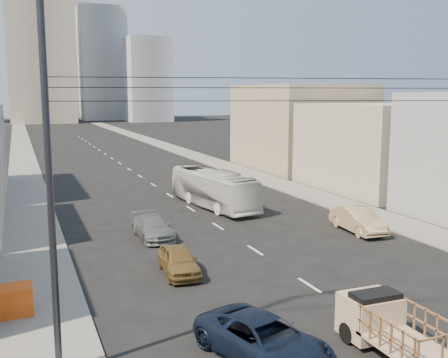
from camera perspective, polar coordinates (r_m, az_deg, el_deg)
sidewalk_left at (r=82.73m, az=-21.08°, el=2.42°), size 3.50×180.00×0.12m
sidewalk_right at (r=86.16m, az=-5.25°, el=3.23°), size 3.50×180.00×0.12m
lane_dashes at (r=67.00m, az=-10.80°, el=1.39°), size 0.15×104.00×0.01m
flatbed_pickup at (r=19.30m, az=17.66°, el=-14.79°), size 1.95×4.41×1.90m
navy_pickup at (r=18.28m, az=4.40°, el=-17.01°), size 3.95×5.76×1.46m
city_bus at (r=41.46m, az=-1.17°, el=-1.05°), size 3.93×10.87×2.96m
sedan_brown at (r=26.32m, az=-4.95°, el=-8.84°), size 1.90×4.12×1.37m
sedan_tan at (r=35.12m, az=14.38°, el=-4.34°), size 2.03×4.91×1.58m
sedan_grey at (r=32.91m, az=-7.77°, el=-5.24°), size 1.97×4.70×1.36m
streetlamp_left at (r=16.46m, az=-18.14°, el=0.49°), size 2.36×0.25×12.00m
overhead_wires at (r=18.48m, az=20.50°, el=9.14°), size 23.01×5.02×0.72m
crate_stack at (r=23.02m, az=-22.36°, el=-12.17°), size 1.80×1.20×1.14m
bldg_right_mid at (r=51.54m, az=16.69°, el=3.38°), size 11.00×14.00×8.00m
bldg_right_far at (r=65.00m, az=8.32°, el=5.65°), size 12.00×16.00×10.00m
high_rise_tower at (r=183.69m, az=-19.54°, el=15.20°), size 20.00×20.00×60.00m
midrise_ne at (r=199.90m, az=-13.12°, el=12.06°), size 16.00×16.00×40.00m
midrise_back at (r=213.47m, az=-17.01°, el=12.23°), size 18.00×18.00×44.00m
midrise_east at (r=182.33m, az=-8.29°, el=10.62°), size 14.00×14.00×28.00m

